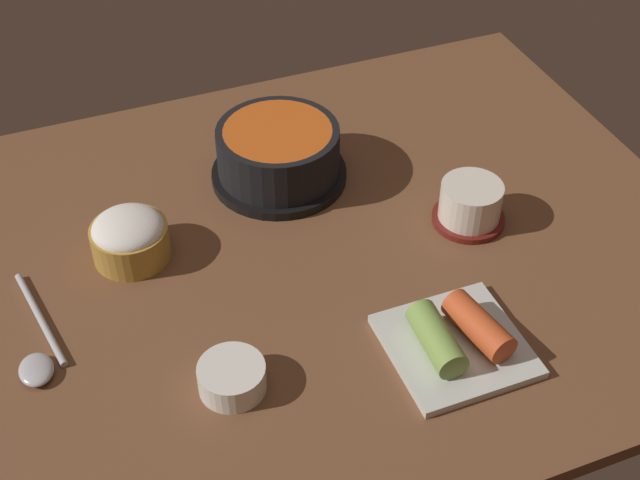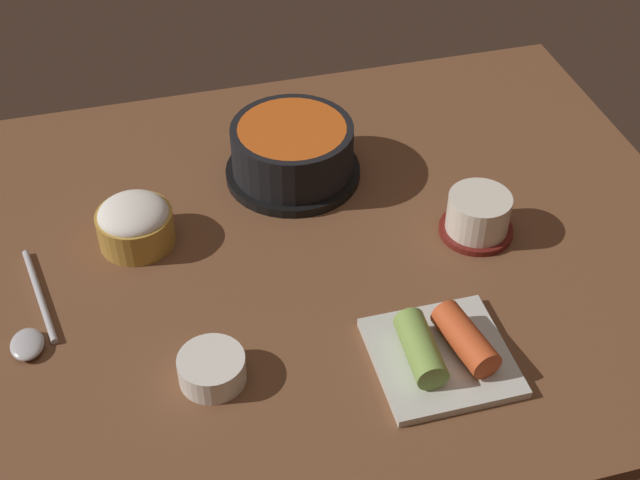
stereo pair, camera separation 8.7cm
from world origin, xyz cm
name	(u,v)px [view 1 (the left image)]	position (x,y,z in cm)	size (l,w,h in cm)	color
dining_table	(299,258)	(0.00, 0.00, 1.00)	(100.00, 76.00, 2.00)	brown
stone_pot	(278,154)	(2.69, 14.58, 5.92)	(17.88, 17.88, 7.69)	black
rice_bowl	(130,237)	(-18.73, 6.73, 5.03)	(9.26, 9.26, 5.99)	#B78C38
tea_cup_with_saucer	(470,204)	(21.84, -2.36, 4.79)	(9.12, 9.12, 5.59)	maroon
kimchi_plate	(457,339)	(10.36, -20.56, 3.59)	(14.28, 14.28, 4.41)	silver
side_bowl_near	(232,377)	(-13.48, -16.74, 3.69)	(7.07, 7.07, 3.13)	white
spoon	(38,352)	(-31.60, -5.12, 2.62)	(5.04, 17.84, 1.35)	#B7B7BC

